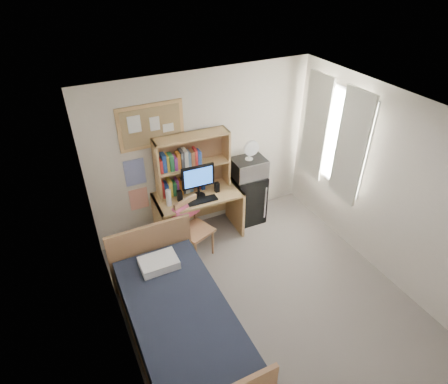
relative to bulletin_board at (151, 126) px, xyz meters
name	(u,v)px	position (x,y,z in m)	size (l,w,h in m)	color
floor	(270,307)	(0.78, -2.08, -1.93)	(3.60, 4.20, 0.02)	gray
ceiling	(289,125)	(0.78, -2.08, 0.68)	(3.60, 4.20, 0.02)	silver
wall_back	(204,153)	(0.78, 0.02, -0.62)	(3.60, 0.04, 2.60)	silver
wall_left	(120,285)	(-1.02, -2.08, -0.62)	(0.04, 4.20, 2.60)	silver
wall_right	(393,192)	(2.58, -2.08, -0.62)	(0.04, 4.20, 2.60)	silver
window_unit	(334,137)	(2.53, -0.88, -0.32)	(0.10, 1.40, 1.70)	white
curtain_left	(351,148)	(2.50, -1.28, -0.32)	(0.04, 0.55, 1.70)	silver
curtain_right	(315,127)	(2.50, -0.48, -0.32)	(0.04, 0.55, 1.70)	silver
bulletin_board	(151,126)	(0.00, 0.00, 0.00)	(0.94, 0.03, 0.64)	tan
poster_wave	(135,172)	(-0.32, 0.01, -0.67)	(0.30, 0.01, 0.42)	#2A3DA8
poster_japan	(139,199)	(-0.32, 0.01, -1.14)	(0.28, 0.01, 0.36)	#EE502A
desk	(199,215)	(0.51, -0.33, -1.51)	(1.32, 0.66, 0.83)	tan
desk_chair	(196,230)	(0.30, -0.71, -1.45)	(0.47, 0.47, 0.95)	#AC7A51
mini_fridge	(247,197)	(1.43, -0.26, -1.48)	(0.52, 0.52, 0.88)	black
bed	(182,326)	(-0.45, -2.07, -1.62)	(1.10, 2.20, 0.60)	black
hutch	(193,163)	(0.51, -0.18, -0.63)	(1.12, 0.29, 0.92)	tan
monitor	(198,181)	(0.50, -0.39, -0.83)	(0.50, 0.04, 0.53)	black
keyboard	(202,200)	(0.50, -0.53, -1.08)	(0.46, 0.15, 0.02)	black
speaker_left	(180,196)	(0.20, -0.38, -1.01)	(0.07, 0.07, 0.17)	black
speaker_right	(217,187)	(0.80, -0.41, -1.01)	(0.07, 0.07, 0.16)	black
water_bottle	(169,198)	(0.02, -0.42, -0.96)	(0.08, 0.08, 0.26)	white
hoodie	(186,210)	(0.23, -0.53, -1.18)	(0.44, 0.13, 0.21)	#F75E91
microwave	(249,168)	(1.43, -0.28, -0.89)	(0.52, 0.40, 0.30)	#BCBCC1
desk_fan	(249,151)	(1.43, -0.28, -0.58)	(0.25, 0.25, 0.31)	white
pillow	(159,263)	(-0.45, -1.32, -1.26)	(0.47, 0.33, 0.11)	white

